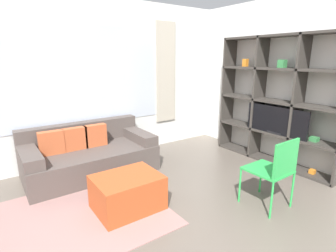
{
  "coord_description": "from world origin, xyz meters",
  "views": [
    {
      "loc": [
        -1.2,
        -0.93,
        1.74
      ],
      "look_at": [
        0.76,
        1.85,
        0.85
      ],
      "focal_mm": 28.0,
      "sensor_mm": 36.0,
      "label": 1
    }
  ],
  "objects": [
    {
      "name": "wall_right",
      "position": [
        2.92,
        1.68,
        1.35
      ],
      "size": [
        0.07,
        4.56,
        2.7
      ],
      "primitive_type": "cube",
      "color": "white",
      "rests_on": "ground_plane"
    },
    {
      "name": "ottoman",
      "position": [
        0.01,
        1.61,
        0.21
      ],
      "size": [
        0.75,
        0.59,
        0.41
      ],
      "color": "#B74C23",
      "rests_on": "ground_plane"
    },
    {
      "name": "couch_main",
      "position": [
        -0.01,
        2.87,
        0.28
      ],
      "size": [
        1.89,
        0.97,
        0.73
      ],
      "color": "#564C47",
      "rests_on": "ground_plane"
    },
    {
      "name": "area_rug",
      "position": [
        -0.97,
        1.78,
        0.01
      ],
      "size": [
        2.75,
        1.66,
        0.01
      ],
      "primitive_type": "cube",
      "color": "gray",
      "rests_on": "ground_plane"
    },
    {
      "name": "wall_back",
      "position": [
        0.0,
        3.39,
        1.36
      ],
      "size": [
        6.98,
        0.11,
        2.7
      ],
      "color": "white",
      "rests_on": "ground_plane"
    },
    {
      "name": "folding_chair",
      "position": [
        1.42,
        0.64,
        0.52
      ],
      "size": [
        0.44,
        0.46,
        0.86
      ],
      "rotation": [
        0.0,
        0.0,
        3.14
      ],
      "color": "green",
      "rests_on": "ground_plane"
    },
    {
      "name": "shelving_unit",
      "position": [
        2.75,
        1.51,
        1.03
      ],
      "size": [
        0.35,
        2.15,
        2.09
      ],
      "color": "silver",
      "rests_on": "ground_plane"
    }
  ]
}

